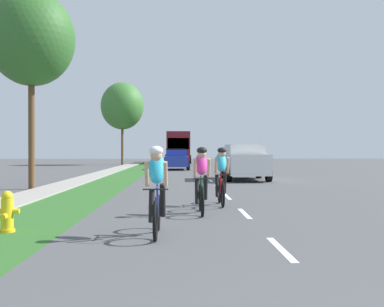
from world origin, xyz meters
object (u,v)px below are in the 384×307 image
(street_tree_near, at_px, (31,39))
(fire_hydrant_yellow, at_px, (7,212))
(cyclist_trailing, at_px, (201,180))
(sedan_blue, at_px, (176,160))
(suv_white, at_px, (245,161))
(street_tree_far, at_px, (122,106))
(bus_maroon, at_px, (178,146))
(cyclist_lead, at_px, (157,190))
(cyclist_distant, at_px, (221,176))
(pickup_black, at_px, (176,157))

(street_tree_near, bearing_deg, fire_hydrant_yellow, -75.17)
(cyclist_trailing, bearing_deg, sedan_blue, 91.68)
(suv_white, relative_size, street_tree_near, 0.62)
(suv_white, xyz_separation_m, street_tree_far, (-9.08, 24.14, 5.01))
(sedan_blue, xyz_separation_m, bus_maroon, (0.11, 18.76, 1.21))
(fire_hydrant_yellow, distance_m, cyclist_lead, 2.83)
(cyclist_distant, distance_m, street_tree_far, 36.09)
(street_tree_near, bearing_deg, suv_white, 31.31)
(cyclist_lead, xyz_separation_m, pickup_black, (0.08, 36.43, 0.02))
(cyclist_lead, relative_size, cyclist_trailing, 1.00)
(suv_white, bearing_deg, street_tree_far, 110.60)
(fire_hydrant_yellow, relative_size, street_tree_near, 0.10)
(fire_hydrant_yellow, xyz_separation_m, street_tree_far, (-2.62, 39.11, 5.59))
(pickup_black, bearing_deg, cyclist_distant, -87.39)
(bus_maroon, bearing_deg, cyclist_trailing, -89.19)
(fire_hydrant_yellow, relative_size, sedan_blue, 0.18)
(street_tree_near, bearing_deg, street_tree_far, 90.20)
(cyclist_lead, relative_size, bus_maroon, 0.15)
(cyclist_lead, distance_m, bus_maroon, 46.73)
(fire_hydrant_yellow, bearing_deg, pickup_black, 85.49)
(fire_hydrant_yellow, distance_m, sedan_blue, 27.67)
(sedan_blue, distance_m, street_tree_near, 19.46)
(cyclist_trailing, bearing_deg, street_tree_near, 130.93)
(suv_white, bearing_deg, street_tree_near, -148.69)
(cyclist_trailing, distance_m, cyclist_distant, 1.81)
(cyclist_distant, relative_size, pickup_black, 0.34)
(suv_white, bearing_deg, bus_maroon, 96.20)
(street_tree_far, bearing_deg, suv_white, -69.40)
(suv_white, bearing_deg, pickup_black, 99.76)
(cyclist_distant, bearing_deg, bus_maroon, 91.68)
(sedan_blue, height_order, street_tree_near, street_tree_near)
(cyclist_trailing, xyz_separation_m, cyclist_distant, (0.62, 1.70, 0.00))
(cyclist_lead, height_order, sedan_blue, cyclist_lead)
(fire_hydrant_yellow, distance_m, street_tree_far, 39.59)
(cyclist_distant, xyz_separation_m, sedan_blue, (-1.35, 23.44, -0.04))
(bus_maroon, bearing_deg, cyclist_lead, -90.36)
(bus_maroon, bearing_deg, street_tree_far, -128.40)
(suv_white, bearing_deg, fire_hydrant_yellow, -113.33)
(street_tree_far, bearing_deg, cyclist_lead, -82.25)
(pickup_black, distance_m, bus_maroon, 10.35)
(pickup_black, relative_size, street_tree_near, 0.67)
(cyclist_distant, distance_m, sedan_blue, 23.48)
(cyclist_trailing, xyz_separation_m, sedan_blue, (-0.74, 25.14, -0.04))
(cyclist_lead, xyz_separation_m, sedan_blue, (0.18, 27.95, -0.04))
(street_tree_near, distance_m, street_tree_far, 29.60)
(sedan_blue, bearing_deg, cyclist_lead, -90.37)
(bus_maroon, bearing_deg, street_tree_near, -98.62)
(cyclist_lead, distance_m, pickup_black, 36.43)
(street_tree_far, bearing_deg, fire_hydrant_yellow, -86.16)
(street_tree_far, bearing_deg, pickup_black, -29.74)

